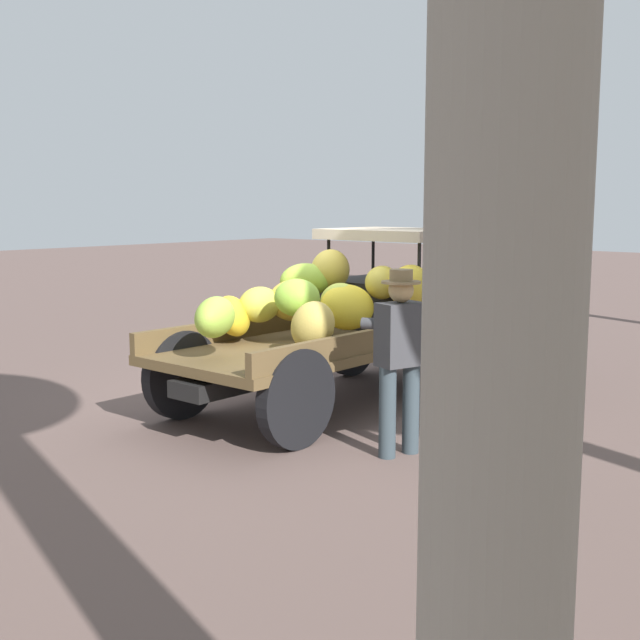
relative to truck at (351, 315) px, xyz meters
The scene contains 3 objects.
ground_plane 1.11m from the truck, 150.70° to the left, with size 60.00×60.00×0.00m, color brown.
truck is the anchor object (origin of this frame).
farmer 2.11m from the truck, 129.24° to the right, with size 0.54×0.50×1.64m.
Camera 1 is at (-6.51, -5.96, 2.21)m, focal length 45.71 mm.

